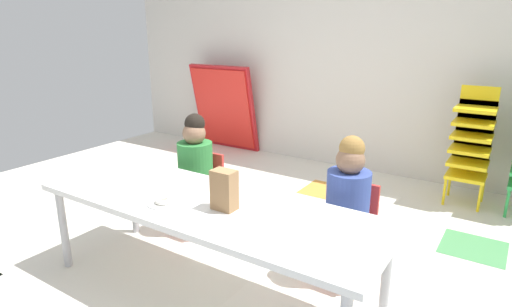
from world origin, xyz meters
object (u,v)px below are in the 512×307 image
(seated_child_middle_seat, at_px, (349,196))
(donut_powdered_on_plate, at_px, (163,200))
(craft_table, at_px, (206,209))
(kid_chair_yellow_stack, at_px, (472,140))
(folded_activity_table, at_px, (224,108))
(paper_bag_brown, at_px, (224,190))
(seated_child_near_camera, at_px, (196,162))
(paper_plate_near_edge, at_px, (164,203))

(seated_child_middle_seat, xyz_separation_m, donut_powdered_on_plate, (-0.80, -0.73, 0.05))
(craft_table, relative_size, donut_powdered_on_plate, 21.22)
(kid_chair_yellow_stack, xyz_separation_m, folded_activity_table, (-2.90, 0.24, -0.04))
(paper_bag_brown, relative_size, donut_powdered_on_plate, 2.24)
(seated_child_near_camera, height_order, paper_bag_brown, seated_child_near_camera)
(folded_activity_table, height_order, donut_powdered_on_plate, folded_activity_table)
(seated_child_near_camera, height_order, kid_chair_yellow_stack, kid_chair_yellow_stack)
(folded_activity_table, bearing_deg, seated_child_near_camera, -57.81)
(seated_child_near_camera, xyz_separation_m, donut_powdered_on_plate, (0.40, -0.73, 0.05))
(seated_child_near_camera, bearing_deg, paper_bag_brown, -39.68)
(kid_chair_yellow_stack, bearing_deg, seated_child_near_camera, -133.45)
(seated_child_middle_seat, relative_size, paper_plate_near_edge, 5.10)
(seated_child_near_camera, bearing_deg, donut_powdered_on_plate, -61.47)
(kid_chair_yellow_stack, height_order, folded_activity_table, folded_activity_table)
(paper_plate_near_edge, bearing_deg, donut_powdered_on_plate, 0.00)
(paper_bag_brown, height_order, donut_powdered_on_plate, paper_bag_brown)
(craft_table, bearing_deg, folded_activity_table, 125.39)
(folded_activity_table, xyz_separation_m, donut_powdered_on_plate, (1.64, -2.71, 0.06))
(craft_table, xyz_separation_m, seated_child_middle_seat, (0.62, 0.58, 0.02))
(kid_chair_yellow_stack, relative_size, folded_activity_table, 0.96)
(folded_activity_table, height_order, paper_bag_brown, folded_activity_table)
(kid_chair_yellow_stack, bearing_deg, donut_powdered_on_plate, -116.85)
(craft_table, xyz_separation_m, seated_child_near_camera, (-0.57, 0.58, 0.02))
(seated_child_middle_seat, bearing_deg, folded_activity_table, 140.99)
(seated_child_near_camera, height_order, paper_plate_near_edge, seated_child_near_camera)
(donut_powdered_on_plate, bearing_deg, folded_activity_table, 121.23)
(folded_activity_table, xyz_separation_m, paper_plate_near_edge, (1.64, -2.71, 0.04))
(craft_table, bearing_deg, kid_chair_yellow_stack, 65.09)
(folded_activity_table, bearing_deg, paper_plate_near_edge, -58.77)
(seated_child_middle_seat, xyz_separation_m, kid_chair_yellow_stack, (0.45, 1.74, 0.02))
(seated_child_middle_seat, bearing_deg, seated_child_near_camera, 180.00)
(seated_child_middle_seat, bearing_deg, paper_plate_near_edge, -137.49)
(paper_bag_brown, bearing_deg, folded_activity_table, 127.36)
(seated_child_near_camera, distance_m, donut_powdered_on_plate, 0.83)
(seated_child_middle_seat, height_order, kid_chair_yellow_stack, kid_chair_yellow_stack)
(paper_plate_near_edge, bearing_deg, seated_child_near_camera, 118.53)
(folded_activity_table, distance_m, paper_bag_brown, 3.25)
(donut_powdered_on_plate, bearing_deg, seated_child_near_camera, 118.53)
(craft_table, bearing_deg, seated_child_middle_seat, 42.91)
(craft_table, relative_size, folded_activity_table, 1.91)
(seated_child_near_camera, height_order, donut_powdered_on_plate, seated_child_near_camera)
(kid_chair_yellow_stack, distance_m, folded_activity_table, 2.90)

